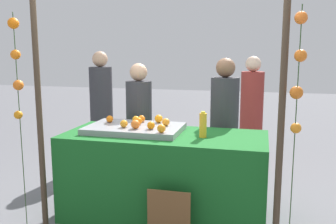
% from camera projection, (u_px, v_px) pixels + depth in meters
% --- Properties ---
extents(ground_plane, '(24.00, 24.00, 0.00)m').
position_uv_depth(ground_plane, '(164.00, 216.00, 3.89)').
color(ground_plane, slate).
extents(stall_counter, '(2.03, 0.88, 0.88)m').
position_uv_depth(stall_counter, '(164.00, 176.00, 3.82)').
color(stall_counter, '#196023').
rests_on(stall_counter, ground_plane).
extents(orange_tray, '(0.97, 0.63, 0.06)m').
position_uv_depth(orange_tray, '(135.00, 129.00, 3.86)').
color(orange_tray, gray).
rests_on(orange_tray, stall_counter).
extents(orange_0, '(0.08, 0.08, 0.08)m').
position_uv_depth(orange_0, '(166.00, 122.00, 3.84)').
color(orange_0, orange).
rests_on(orange_0, orange_tray).
extents(orange_1, '(0.08, 0.08, 0.08)m').
position_uv_depth(orange_1, '(124.00, 124.00, 3.76)').
color(orange_1, orange).
rests_on(orange_1, orange_tray).
extents(orange_2, '(0.08, 0.08, 0.08)m').
position_uv_depth(orange_2, '(151.00, 125.00, 3.67)').
color(orange_2, orange).
rests_on(orange_2, orange_tray).
extents(orange_3, '(0.08, 0.08, 0.08)m').
position_uv_depth(orange_3, '(142.00, 119.00, 4.03)').
color(orange_3, orange).
rests_on(orange_3, orange_tray).
extents(orange_4, '(0.08, 0.08, 0.08)m').
position_uv_depth(orange_4, '(110.00, 119.00, 4.02)').
color(orange_4, orange).
rests_on(orange_4, orange_tray).
extents(orange_5, '(0.08, 0.08, 0.08)m').
position_uv_depth(orange_5, '(136.00, 119.00, 3.99)').
color(orange_5, orange).
rests_on(orange_5, orange_tray).
extents(orange_6, '(0.08, 0.08, 0.08)m').
position_uv_depth(orange_6, '(138.00, 121.00, 3.89)').
color(orange_6, orange).
rests_on(orange_6, orange_tray).
extents(orange_7, '(0.09, 0.09, 0.09)m').
position_uv_depth(orange_7, '(135.00, 124.00, 3.69)').
color(orange_7, orange).
rests_on(orange_7, orange_tray).
extents(orange_8, '(0.08, 0.08, 0.08)m').
position_uv_depth(orange_8, '(161.00, 128.00, 3.52)').
color(orange_8, orange).
rests_on(orange_8, orange_tray).
extents(orange_9, '(0.09, 0.09, 0.09)m').
position_uv_depth(orange_9, '(159.00, 119.00, 4.00)').
color(orange_9, orange).
rests_on(orange_9, orange_tray).
extents(juice_bottle, '(0.07, 0.07, 0.25)m').
position_uv_depth(juice_bottle, '(203.00, 125.00, 3.58)').
color(juice_bottle, gold).
rests_on(juice_bottle, stall_counter).
extents(chalkboard_sign, '(0.39, 0.03, 0.53)m').
position_uv_depth(chalkboard_sign, '(169.00, 219.00, 3.26)').
color(chalkboard_sign, brown).
rests_on(chalkboard_sign, ground_plane).
extents(vendor_left, '(0.31, 0.31, 1.56)m').
position_uv_depth(vendor_left, '(139.00, 132.00, 4.54)').
color(vendor_left, '#333338').
rests_on(vendor_left, ground_plane).
extents(vendor_right, '(0.33, 0.33, 1.63)m').
position_uv_depth(vendor_right, '(224.00, 133.00, 4.33)').
color(vendor_right, '#333338').
rests_on(vendor_right, ground_plane).
extents(crowd_person_0, '(0.33, 0.33, 1.63)m').
position_uv_depth(crowd_person_0, '(251.00, 117.00, 5.38)').
color(crowd_person_0, maroon).
rests_on(crowd_person_0, ground_plane).
extents(crowd_person_1, '(0.34, 0.34, 1.69)m').
position_uv_depth(crowd_person_1, '(102.00, 112.00, 5.61)').
color(crowd_person_1, '#333338').
rests_on(crowd_person_1, ground_plane).
extents(canopy_post_left, '(0.06, 0.06, 2.27)m').
position_uv_depth(canopy_post_left, '(39.00, 112.00, 3.51)').
color(canopy_post_left, '#473828').
rests_on(canopy_post_left, ground_plane).
extents(canopy_post_right, '(0.06, 0.06, 2.27)m').
position_uv_depth(canopy_post_right, '(281.00, 123.00, 2.98)').
color(canopy_post_right, '#473828').
rests_on(canopy_post_right, ground_plane).
extents(garland_strand_left, '(0.12, 0.11, 2.06)m').
position_uv_depth(garland_strand_left, '(16.00, 65.00, 3.45)').
color(garland_strand_left, '#2D4C23').
rests_on(garland_strand_left, ground_plane).
extents(garland_strand_right, '(0.12, 0.11, 2.06)m').
position_uv_depth(garland_strand_right, '(298.00, 73.00, 2.86)').
color(garland_strand_right, '#2D4C23').
rests_on(garland_strand_right, ground_plane).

